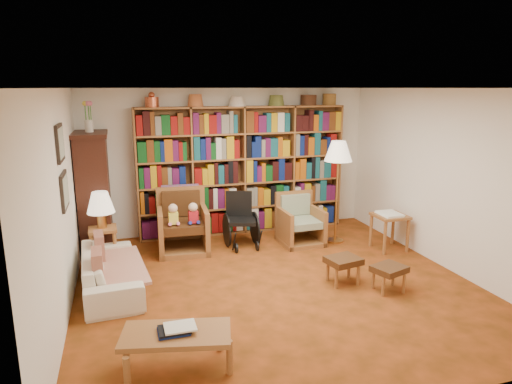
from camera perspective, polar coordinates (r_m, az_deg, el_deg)
name	(u,v)px	position (r m, az deg, el deg)	size (l,w,h in m)	color
floor	(276,284)	(6.08, 2.50, -11.44)	(5.00, 5.00, 0.00)	#A54419
ceiling	(278,88)	(5.54, 2.76, 12.85)	(5.00, 5.00, 0.00)	white
wall_back	(230,161)	(8.04, -3.31, 3.91)	(5.00, 5.00, 0.00)	white
wall_front	(390,263)	(3.52, 16.40, -8.53)	(5.00, 5.00, 0.00)	white
wall_left	(61,206)	(5.41, -23.25, -1.57)	(5.00, 5.00, 0.00)	white
wall_right	(445,180)	(6.91, 22.60, 1.45)	(5.00, 5.00, 0.00)	white
bookshelf	(243,166)	(7.93, -1.60, 3.23)	(3.60, 0.30, 2.42)	#99582F
curio_cabinet	(94,192)	(7.40, -19.57, 0.05)	(0.50, 0.95, 2.40)	#38170F
framed_pictures	(62,167)	(5.62, -23.05, 2.88)	(0.03, 0.52, 0.97)	black
sofa	(111,271)	(6.13, -17.71, -9.36)	(0.66, 1.68, 0.49)	beige
sofa_throw	(114,266)	(6.11, -17.27, -8.87)	(0.72, 1.34, 0.04)	beige
cushion_left	(99,247)	(6.39, -18.98, -6.57)	(0.12, 0.37, 0.37)	maroon
cushion_right	(98,267)	(5.73, -19.19, -8.84)	(0.12, 0.38, 0.38)	maroon
side_table_lamp	(103,237)	(6.95, -18.56, -5.40)	(0.40, 0.40, 0.55)	#99582F
table_lamp	(101,204)	(6.82, -18.86, -1.39)	(0.39, 0.39, 0.53)	#BB813C
armchair_leather	(182,225)	(7.29, -9.23, -4.06)	(0.82, 0.87, 0.98)	#99582F
armchair_sage	(299,224)	(7.58, 5.35, -3.96)	(0.67, 0.70, 0.82)	#99582F
wheelchair	(241,221)	(7.39, -1.89, -3.68)	(0.52, 0.70, 0.87)	black
floor_lamp	(338,155)	(7.43, 10.24, 4.53)	(0.45, 0.45, 1.68)	#BB813C
side_table_papers	(390,221)	(7.46, 16.39, -3.45)	(0.48, 0.48, 0.60)	#99582F
footstool_a	(343,262)	(6.11, 10.86, -8.62)	(0.48, 0.43, 0.35)	#432411
footstool_b	(389,271)	(6.02, 16.31, -9.42)	(0.48, 0.44, 0.33)	#432411
coffee_table	(176,337)	(4.34, -9.93, -17.40)	(1.05, 0.69, 0.43)	#99582F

